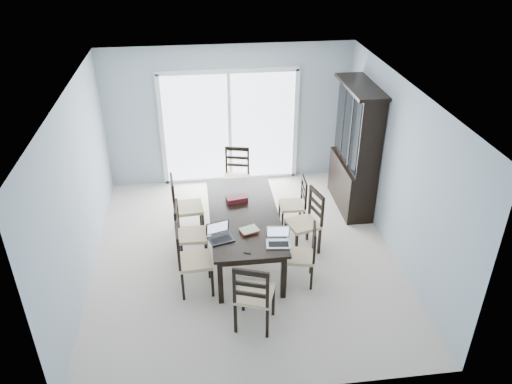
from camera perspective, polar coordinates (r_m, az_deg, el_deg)
floor at (r=7.69m, az=-1.33°, el=-7.20°), size 5.00×5.00×0.00m
ceiling at (r=6.47m, az=-1.60°, el=11.53°), size 5.00×5.00×0.00m
back_wall at (r=9.25m, az=-3.07°, el=8.69°), size 4.50×0.02×2.60m
wall_left at (r=7.15m, az=-19.68°, el=0.19°), size 0.02×5.00×2.60m
wall_right at (r=7.52m, az=15.88°, el=2.32°), size 0.02×5.00×2.60m
balcony at (r=10.71m, az=-3.30°, el=3.85°), size 4.50×2.00×0.10m
railing at (r=11.38m, az=-3.78°, el=8.76°), size 4.50×0.06×1.10m
dining_table at (r=7.30m, az=-1.39°, el=-2.98°), size 1.00×2.20×0.75m
china_hutch at (r=8.59m, az=11.28°, el=4.74°), size 0.50×1.38×2.20m
sliding_door at (r=9.31m, az=-3.03°, el=7.41°), size 2.52×0.05×2.18m
chair_left_near at (r=6.75m, az=-7.87°, el=-6.95°), size 0.48×0.47×1.17m
chair_left_mid at (r=7.30m, az=-8.11°, el=-4.06°), size 0.45×0.44×1.12m
chair_left_far at (r=7.90m, az=-8.55°, el=-0.96°), size 0.50×0.48×1.19m
chair_right_near at (r=6.91m, az=5.76°, el=-6.52°), size 0.47×0.46×1.04m
chair_right_mid at (r=7.54m, az=6.08°, el=-2.62°), size 0.54×0.53×1.14m
chair_right_far at (r=8.06m, az=4.76°, el=-0.73°), size 0.41×0.40×1.03m
chair_end_near at (r=6.10m, az=-0.34°, el=-11.20°), size 0.57×0.58×1.18m
chair_end_far at (r=8.78m, az=-2.24°, el=2.56°), size 0.53×0.54×1.15m
laptop_dark at (r=6.70m, az=-4.02°, el=-5.09°), size 0.38×0.31×0.22m
laptop_silver at (r=6.60m, az=2.59°, el=-5.65°), size 0.34×0.26×0.22m
book_stack at (r=6.86m, az=-0.83°, el=-4.42°), size 0.29×0.26×0.04m
cell_phone at (r=6.48m, az=-0.98°, el=-6.91°), size 0.11×0.08×0.01m
game_box at (r=7.54m, az=-2.21°, el=-0.82°), size 0.34×0.21×0.08m
hot_tub at (r=10.51m, az=-5.32°, el=6.57°), size 2.00×1.80×1.00m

